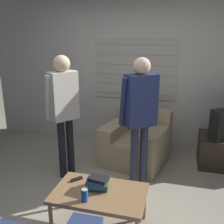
{
  "coord_description": "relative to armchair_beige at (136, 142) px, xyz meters",
  "views": [
    {
      "loc": [
        0.87,
        -2.41,
        1.98
      ],
      "look_at": [
        0.05,
        0.65,
        1.0
      ],
      "focal_mm": 42.0,
      "sensor_mm": 36.0,
      "label": 1
    }
  ],
  "objects": [
    {
      "name": "book_stack",
      "position": [
        -0.14,
        -1.52,
        0.18
      ],
      "size": [
        0.24,
        0.21,
        0.14
      ],
      "color": "#284C89",
      "rests_on": "coffee_table"
    },
    {
      "name": "wall_back",
      "position": [
        -0.26,
        0.69,
        0.96
      ],
      "size": [
        5.2,
        0.08,
        2.55
      ],
      "color": "silver",
      "rests_on": "ground_plane"
    },
    {
      "name": "coffee_table",
      "position": [
        -0.11,
        -1.57,
        0.07
      ],
      "size": [
        0.94,
        0.58,
        0.43
      ],
      "color": "#9E754C",
      "rests_on": "ground_plane"
    },
    {
      "name": "soda_can",
      "position": [
        -0.2,
        -1.74,
        0.17
      ],
      "size": [
        0.07,
        0.07,
        0.13
      ],
      "color": "#194C9E",
      "rests_on": "coffee_table"
    },
    {
      "name": "ground_plane",
      "position": [
        -0.27,
        -1.34,
        -0.32
      ],
      "size": [
        16.0,
        16.0,
        0.0
      ],
      "primitive_type": "plane",
      "color": "#B2A893"
    },
    {
      "name": "person_left_standing",
      "position": [
        -0.88,
        -0.68,
        0.76
      ],
      "size": [
        0.56,
        0.74,
        1.7
      ],
      "rotation": [
        0.0,
        0.0,
        0.93
      ],
      "color": "black",
      "rests_on": "ground_plane"
    },
    {
      "name": "person_right_standing",
      "position": [
        0.14,
        -0.67,
        0.76
      ],
      "size": [
        0.48,
        0.83,
        1.69
      ],
      "rotation": [
        0.0,
        0.0,
        0.65
      ],
      "color": "#33384C",
      "rests_on": "ground_plane"
    },
    {
      "name": "spare_remote",
      "position": [
        -0.42,
        -1.43,
        0.12
      ],
      "size": [
        0.12,
        0.12,
        0.02
      ],
      "rotation": [
        0.0,
        0.0,
        -0.75
      ],
      "color": "black",
      "rests_on": "coffee_table"
    },
    {
      "name": "armchair_beige",
      "position": [
        0.0,
        0.0,
        0.0
      ],
      "size": [
        1.07,
        1.03,
        0.81
      ],
      "rotation": [
        0.0,
        0.0,
        2.92
      ],
      "color": "tan",
      "rests_on": "ground_plane"
    }
  ]
}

